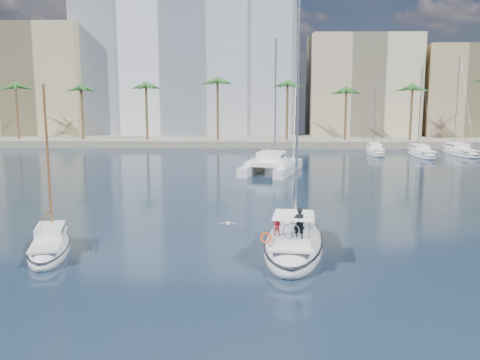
{
  "coord_description": "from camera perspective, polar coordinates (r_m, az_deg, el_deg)",
  "views": [
    {
      "loc": [
        1.02,
        -35.56,
        10.06
      ],
      "look_at": [
        0.14,
        1.5,
        3.67
      ],
      "focal_mm": 40.0,
      "sensor_mm": 36.0,
      "label": 1
    }
  ],
  "objects": [
    {
      "name": "moored_yacht_c",
      "position": [
        89.1,
        22.4,
        2.56
      ],
      "size": [
        3.98,
        12.33,
        15.54
      ],
      "primitive_type": null,
      "rotation": [
        0.0,
        0.0,
        0.03
      ],
      "color": "silver",
      "rests_on": "ground"
    },
    {
      "name": "ground",
      "position": [
        36.97,
        -0.28,
        -6.02
      ],
      "size": [
        160.0,
        160.0,
        0.0
      ],
      "primitive_type": "plane",
      "color": "black",
      "rests_on": "ground"
    },
    {
      "name": "quay",
      "position": [
        97.02,
        0.75,
        4.18
      ],
      "size": [
        120.0,
        14.0,
        1.2
      ],
      "primitive_type": "cube",
      "color": "gray",
      "rests_on": "ground"
    },
    {
      "name": "building_tan_right",
      "position": [
        111.38,
        23.21,
        8.46
      ],
      "size": [
        18.0,
        12.0,
        18.0
      ],
      "primitive_type": "cube",
      "color": "tan",
      "rests_on": "ground"
    },
    {
      "name": "catamaran",
      "position": [
        64.68,
        3.35,
        1.81
      ],
      "size": [
        8.24,
        11.94,
        15.97
      ],
      "rotation": [
        0.0,
        0.0,
        -0.28
      ],
      "color": "silver",
      "rests_on": "ground"
    },
    {
      "name": "building_tan_left",
      "position": [
        113.06,
        -21.32,
        9.6
      ],
      "size": [
        22.0,
        14.0,
        22.0
      ],
      "primitive_type": "cube",
      "color": "tan",
      "rests_on": "ground"
    },
    {
      "name": "moored_yacht_a",
      "position": [
        85.31,
        14.21,
        2.71
      ],
      "size": [
        3.37,
        9.52,
        11.9
      ],
      "primitive_type": null,
      "rotation": [
        0.0,
        0.0,
        -0.07
      ],
      "color": "silver",
      "rests_on": "ground"
    },
    {
      "name": "main_sloop",
      "position": [
        33.93,
        5.75,
        -6.59
      ],
      "size": [
        5.01,
        11.89,
        17.13
      ],
      "rotation": [
        0.0,
        0.0,
        -0.12
      ],
      "color": "silver",
      "rests_on": "ground"
    },
    {
      "name": "seagull",
      "position": [
        37.62,
        -1.3,
        -4.63
      ],
      "size": [
        1.23,
        0.53,
        0.23
      ],
      "color": "silver",
      "rests_on": "ground"
    },
    {
      "name": "building_modern",
      "position": [
        109.41,
        -5.6,
        11.8
      ],
      "size": [
        42.0,
        16.0,
        28.0
      ],
      "primitive_type": "cube",
      "color": "white",
      "rests_on": "ground"
    },
    {
      "name": "small_sloop",
      "position": [
        35.25,
        -19.64,
        -6.7
      ],
      "size": [
        4.13,
        7.97,
        10.95
      ],
      "rotation": [
        0.0,
        0.0,
        0.24
      ],
      "color": "silver",
      "rests_on": "ground"
    },
    {
      "name": "moored_yacht_b",
      "position": [
        85.09,
        18.78,
        2.47
      ],
      "size": [
        3.32,
        10.83,
        13.72
      ],
      "primitive_type": null,
      "rotation": [
        0.0,
        0.0,
        -0.02
      ],
      "color": "silver",
      "rests_on": "ground"
    },
    {
      "name": "palm_right",
      "position": [
        98.26,
        21.25,
        9.25
      ],
      "size": [
        3.6,
        3.6,
        12.3
      ],
      "color": "brown",
      "rests_on": "ground"
    },
    {
      "name": "building_beige",
      "position": [
        107.62,
        12.77,
        9.51
      ],
      "size": [
        20.0,
        14.0,
        20.0
      ],
      "primitive_type": "cube",
      "color": "beige",
      "rests_on": "ground"
    },
    {
      "name": "palm_centre",
      "position": [
        92.56,
        0.73,
        9.92
      ],
      "size": [
        3.6,
        3.6,
        12.3
      ],
      "color": "brown",
      "rests_on": "ground"
    },
    {
      "name": "palm_left",
      "position": [
        98.96,
        -19.64,
        9.35
      ],
      "size": [
        3.6,
        3.6,
        12.3
      ],
      "color": "brown",
      "rests_on": "ground"
    }
  ]
}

